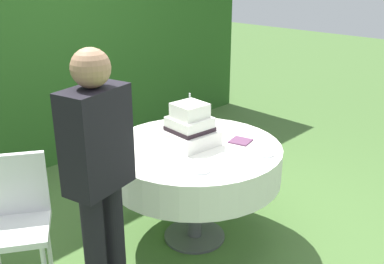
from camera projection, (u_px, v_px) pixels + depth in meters
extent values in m
plane|color=#476B33|center=(194.00, 236.00, 3.50)|extent=(20.00, 20.00, 0.00)
cube|color=#28561E|center=(27.00, 30.00, 4.40)|extent=(5.73, 0.51, 2.68)
cylinder|color=#4C4C51|center=(194.00, 235.00, 3.50)|extent=(0.46, 0.46, 0.02)
cylinder|color=#4C4C51|center=(195.00, 195.00, 3.37)|extent=(0.11, 0.11, 0.72)
cylinder|color=olive|center=(195.00, 148.00, 3.24)|extent=(1.21, 1.21, 0.03)
cylinder|color=white|center=(195.00, 162.00, 3.27)|extent=(1.24, 1.24, 0.24)
cube|color=white|center=(189.00, 138.00, 3.24)|extent=(0.36, 0.36, 0.10)
cube|color=white|center=(189.00, 124.00, 3.20)|extent=(0.29, 0.29, 0.10)
cube|color=black|center=(189.00, 129.00, 3.21)|extent=(0.30, 0.30, 0.03)
cube|color=white|center=(189.00, 111.00, 3.17)|extent=(0.23, 0.23, 0.10)
sphere|color=#C6599E|center=(191.00, 119.00, 3.38)|extent=(0.10, 0.10, 0.10)
cylinder|color=silver|center=(189.00, 99.00, 3.14)|extent=(0.01, 0.01, 0.07)
cylinder|color=white|center=(162.00, 131.00, 3.49)|extent=(0.12, 0.12, 0.01)
cylinder|color=white|center=(202.00, 171.00, 2.84)|extent=(0.11, 0.11, 0.01)
cylinder|color=white|center=(265.00, 154.00, 3.09)|extent=(0.13, 0.13, 0.01)
cube|color=#603856|center=(241.00, 141.00, 3.30)|extent=(0.17, 0.17, 0.01)
cylinder|color=white|center=(49.00, 246.00, 3.01)|extent=(0.03, 0.03, 0.45)
cube|color=white|center=(15.00, 230.00, 2.74)|extent=(0.56, 0.56, 0.04)
cube|color=white|center=(14.00, 184.00, 2.82)|extent=(0.35, 0.26, 0.40)
cylinder|color=black|center=(96.00, 262.00, 2.53)|extent=(0.12, 0.12, 0.85)
cylinder|color=black|center=(115.00, 247.00, 2.66)|extent=(0.12, 0.12, 0.85)
cube|color=black|center=(96.00, 140.00, 2.34)|extent=(0.39, 0.27, 0.55)
sphere|color=#A87A5B|center=(91.00, 68.00, 2.21)|extent=(0.20, 0.20, 0.20)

